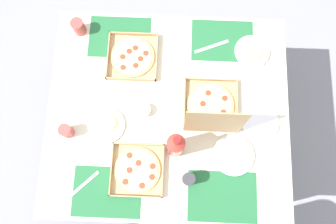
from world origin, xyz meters
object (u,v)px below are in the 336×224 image
object	(u,v)px
pizza_box_corner_right	(133,57)
plate_near_right	(107,125)
soda_bottle	(176,145)
cup_red	(66,131)
pizza_box_center	(211,109)
cup_clear_left	(188,179)
pizza_box_corner_left	(137,170)
plate_far_left	(260,122)
plate_middle	(233,155)
cup_dark	(79,27)
condiment_bowl	(144,110)
plate_near_left	(252,52)

from	to	relation	value
pizza_box_corner_right	plate_near_right	distance (m)	0.42
soda_bottle	cup_red	distance (m)	0.59
pizza_box_center	cup_red	distance (m)	0.78
soda_bottle	cup_clear_left	bearing A→B (deg)	114.55
pizza_box_center	plate_near_right	xyz separation A→B (m)	(0.56, 0.10, -0.04)
soda_bottle	cup_red	world-z (taller)	soda_bottle
pizza_box_corner_left	plate_far_left	size ratio (longest dim) A/B	1.33
plate_middle	pizza_box_corner_left	bearing A→B (deg)	11.05
pizza_box_corner_right	cup_dark	size ratio (longest dim) A/B	3.02
condiment_bowl	cup_clear_left	bearing A→B (deg)	124.96
plate_near_left	pizza_box_center	bearing A→B (deg)	56.24
soda_bottle	plate_near_right	bearing A→B (deg)	-16.79
plate_middle	soda_bottle	world-z (taller)	soda_bottle
cup_dark	cup_clear_left	bearing A→B (deg)	128.08
plate_far_left	cup_clear_left	world-z (taller)	cup_clear_left
plate_near_right	cup_red	world-z (taller)	cup_red
pizza_box_corner_right	plate_middle	size ratio (longest dim) A/B	1.28
pizza_box_center	plate_middle	bearing A→B (deg)	117.56
pizza_box_corner_left	plate_near_right	xyz separation A→B (m)	(0.18, -0.24, -0.00)
plate_middle	plate_near_right	distance (m)	0.70
plate_near_right	plate_far_left	bearing A→B (deg)	-176.63
cup_clear_left	cup_red	world-z (taller)	cup_clear_left
condiment_bowl	soda_bottle	bearing A→B (deg)	131.71
plate_near_left	cup_clear_left	distance (m)	0.81
plate_middle	plate_near_left	distance (m)	0.61
pizza_box_corner_left	plate_far_left	distance (m)	0.71
cup_red	cup_dark	bearing A→B (deg)	-90.22
pizza_box_corner_right	cup_clear_left	bearing A→B (deg)	116.40
plate_near_right	plate_near_left	size ratio (longest dim) A/B	1.00
plate_middle	plate_near_left	world-z (taller)	plate_near_left
plate_middle	cup_clear_left	distance (m)	0.28
plate_near_right	soda_bottle	xyz separation A→B (m)	(-0.38, 0.11, 0.12)
cup_red	pizza_box_center	bearing A→B (deg)	-168.82
plate_far_left	soda_bottle	distance (m)	0.50
plate_far_left	cup_dark	world-z (taller)	cup_dark
pizza_box_corner_left	cup_clear_left	world-z (taller)	cup_clear_left
cup_clear_left	cup_red	size ratio (longest dim) A/B	1.15
plate_far_left	cup_dark	distance (m)	1.16
plate_near_right	cup_red	xyz separation A→B (m)	(0.20, 0.05, 0.03)
pizza_box_corner_left	plate_near_left	distance (m)	0.93
cup_red	soda_bottle	bearing A→B (deg)	173.55
soda_bottle	pizza_box_center	bearing A→B (deg)	-130.57
pizza_box_corner_left	cup_dark	size ratio (longest dim) A/B	2.94
plate_near_left	condiment_bowl	bearing A→B (deg)	31.76
pizza_box_corner_right	plate_far_left	xyz separation A→B (m)	(-0.72, 0.35, -0.00)
plate_near_left	plate_middle	bearing A→B (deg)	79.28
plate_near_left	cup_red	size ratio (longest dim) A/B	2.34
plate_middle	cup_clear_left	xyz separation A→B (m)	(0.24, 0.14, 0.04)
plate_far_left	condiment_bowl	bearing A→B (deg)	-3.40
plate_middle	cup_dark	size ratio (longest dim) A/B	2.36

